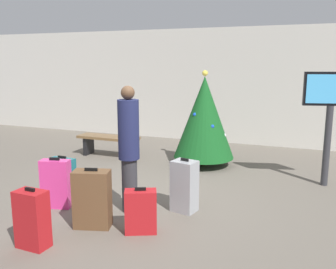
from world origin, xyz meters
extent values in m
plane|color=#665E54|center=(0.00, 0.00, 0.00)|extent=(16.00, 16.00, 0.00)
cube|color=beige|center=(0.00, 4.81, 1.53)|extent=(16.00, 0.20, 3.06)
cylinder|color=#4C3319|center=(0.52, 2.33, 0.09)|extent=(0.12, 0.12, 0.18)
cone|color=#14511E|center=(0.52, 2.33, 1.03)|extent=(1.27, 1.27, 1.71)
sphere|color=#F2D84C|center=(0.52, 2.33, 1.95)|extent=(0.12, 0.12, 0.12)
sphere|color=blue|center=(0.39, 2.09, 1.11)|extent=(0.08, 0.08, 0.08)
sphere|color=yellow|center=(0.51, 2.69, 0.88)|extent=(0.08, 0.08, 0.08)
sphere|color=blue|center=(0.77, 2.08, 0.89)|extent=(0.08, 0.08, 0.08)
sphere|color=silver|center=(0.38, 2.41, 1.42)|extent=(0.08, 0.08, 0.08)
sphere|color=silver|center=(0.38, 2.66, 0.88)|extent=(0.08, 0.08, 0.08)
sphere|color=silver|center=(0.95, 2.36, 0.67)|extent=(0.08, 0.08, 0.08)
cylinder|color=#333338|center=(2.91, 1.84, 0.72)|extent=(0.12, 0.12, 1.43)
cube|color=black|center=(2.91, 1.84, 1.72)|extent=(0.92, 0.31, 0.58)
cube|color=#4CB2F2|center=(2.91, 1.80, 1.72)|extent=(0.81, 0.22, 0.49)
cube|color=brown|center=(-1.75, 2.23, 0.45)|extent=(1.46, 0.44, 0.06)
cube|color=black|center=(-2.30, 2.23, 0.21)|extent=(0.08, 0.35, 0.42)
cube|color=black|center=(-1.20, 2.23, 0.21)|extent=(0.08, 0.35, 0.42)
cylinder|color=#333338|center=(0.21, -0.48, 0.40)|extent=(0.23, 0.23, 0.80)
cylinder|color=#1E234C|center=(0.21, -0.48, 1.23)|extent=(0.43, 0.43, 0.85)
sphere|color=brown|center=(0.21, -0.48, 1.75)|extent=(0.20, 0.20, 0.20)
cube|color=brown|center=(0.00, -1.14, 0.39)|extent=(0.53, 0.38, 0.78)
cube|color=black|center=(0.00, -1.14, 0.80)|extent=(0.17, 0.08, 0.04)
cube|color=#B2191E|center=(0.67, -1.05, 0.28)|extent=(0.46, 0.36, 0.57)
cube|color=black|center=(0.67, -1.05, 0.59)|extent=(0.14, 0.09, 0.04)
cube|color=#E5388C|center=(-0.89, -0.76, 0.37)|extent=(0.47, 0.28, 0.74)
cube|color=black|center=(-0.89, -0.76, 0.76)|extent=(0.15, 0.07, 0.04)
cube|color=#9EA0A5|center=(0.96, -0.18, 0.38)|extent=(0.39, 0.34, 0.76)
cube|color=black|center=(0.96, -0.18, 0.78)|extent=(0.12, 0.05, 0.04)
cube|color=#B2191E|center=(-0.35, -1.88, 0.35)|extent=(0.38, 0.25, 0.70)
cube|color=black|center=(-0.35, -1.88, 0.72)|extent=(0.13, 0.04, 0.04)
cube|color=#19606B|center=(-1.22, -0.15, 0.29)|extent=(0.45, 0.20, 0.58)
cube|color=black|center=(-1.22, -0.15, 0.60)|extent=(0.16, 0.04, 0.04)
camera|label=1|loc=(2.63, -5.08, 2.17)|focal=39.54mm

